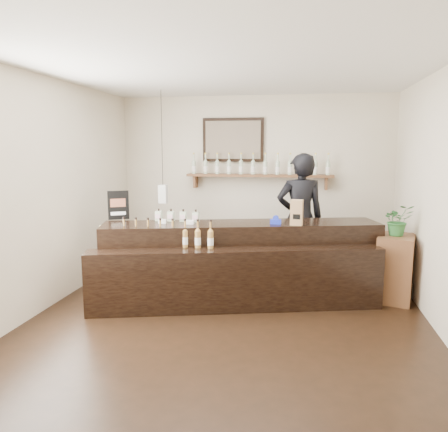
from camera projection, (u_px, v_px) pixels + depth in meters
ground at (230, 316)px, 5.10m from camera, size 5.00×5.00×0.00m
room_shell at (230, 170)px, 4.84m from camera, size 5.00×5.00×5.00m
back_wall_decor at (244, 160)px, 7.17m from camera, size 2.66×0.96×1.69m
counter at (240, 265)px, 5.58m from camera, size 3.60×1.84×1.16m
promo_sign at (118, 205)px, 5.86m from camera, size 0.25×0.15×0.39m
paper_bag at (297, 213)px, 5.43m from camera, size 0.16×0.13×0.32m
tape_dispenser at (276, 221)px, 5.52m from camera, size 0.14×0.06×0.11m
side_cabinet at (395, 268)px, 5.60m from camera, size 0.56×0.68×0.85m
potted_plant at (398, 220)px, 5.50m from camera, size 0.41×0.38×0.40m
shopkeeper at (300, 210)px, 6.31m from camera, size 0.87×0.67×2.12m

